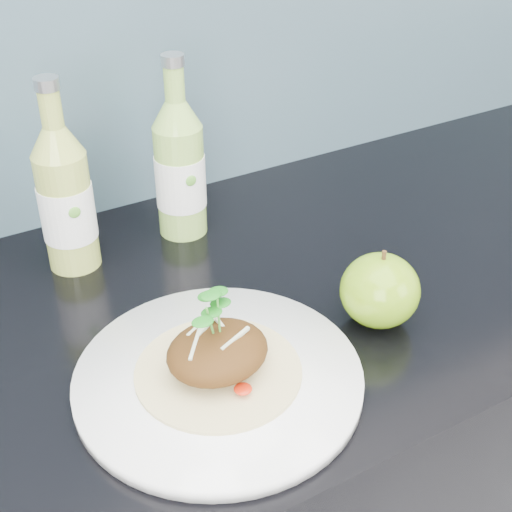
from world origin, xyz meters
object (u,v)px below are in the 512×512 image
object	(u,v)px
green_apple	(380,290)
cider_bottle_left	(66,199)
dinner_plate	(219,378)
cider_bottle_right	(180,169)

from	to	relation	value
green_apple	cider_bottle_left	world-z (taller)	cider_bottle_left
cider_bottle_left	green_apple	bearing A→B (deg)	-64.83
dinner_plate	green_apple	bearing A→B (deg)	0.57
dinner_plate	green_apple	size ratio (longest dim) A/B	3.10
green_apple	cider_bottle_right	xyz separation A→B (m)	(-0.11, 0.30, 0.05)
dinner_plate	cider_bottle_left	world-z (taller)	cider_bottle_left
green_apple	cider_bottle_right	bearing A→B (deg)	109.84
dinner_plate	green_apple	xyz separation A→B (m)	(0.21, 0.00, 0.04)
green_apple	cider_bottle_right	world-z (taller)	cider_bottle_right
dinner_plate	cider_bottle_left	distance (m)	0.31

